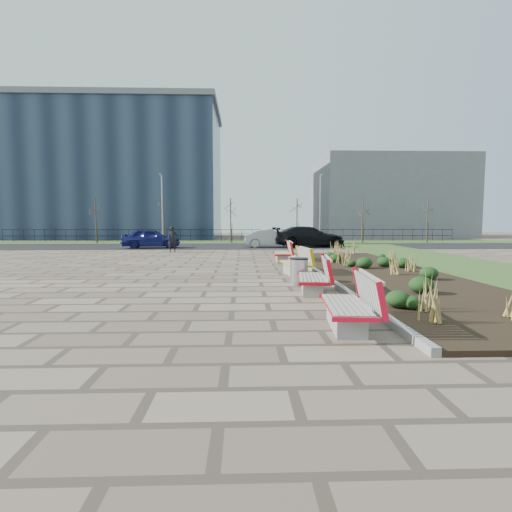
{
  "coord_description": "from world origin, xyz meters",
  "views": [
    {
      "loc": [
        1.08,
        -9.62,
        2.0
      ],
      "look_at": [
        1.5,
        3.0,
        0.9
      ],
      "focal_mm": 28.0,
      "sensor_mm": 36.0,
      "label": 1
    }
  ],
  "objects_px": {
    "bench_d": "(282,252)",
    "lamp_east": "(320,210)",
    "bench_c": "(294,262)",
    "lamp_west": "(162,209)",
    "car_silver": "(271,238)",
    "litter_bin": "(299,272)",
    "car_blue": "(151,238)",
    "bench_a": "(346,302)",
    "pedestrian": "(172,239)",
    "bench_b": "(312,275)",
    "car_black": "(309,237)"
  },
  "relations": [
    {
      "from": "bench_d",
      "to": "lamp_east",
      "type": "bearing_deg",
      "value": 74.51
    },
    {
      "from": "bench_d",
      "to": "bench_c",
      "type": "bearing_deg",
      "value": -88.26
    },
    {
      "from": "bench_a",
      "to": "lamp_west",
      "type": "height_order",
      "value": "lamp_west"
    },
    {
      "from": "litter_bin",
      "to": "car_blue",
      "type": "relative_size",
      "value": 0.2
    },
    {
      "from": "bench_d",
      "to": "lamp_east",
      "type": "relative_size",
      "value": 0.35
    },
    {
      "from": "bench_d",
      "to": "car_blue",
      "type": "distance_m",
      "value": 13.45
    },
    {
      "from": "bench_a",
      "to": "car_silver",
      "type": "relative_size",
      "value": 0.51
    },
    {
      "from": "bench_c",
      "to": "bench_b",
      "type": "bearing_deg",
      "value": -96.13
    },
    {
      "from": "bench_b",
      "to": "car_silver",
      "type": "bearing_deg",
      "value": 96.3
    },
    {
      "from": "bench_a",
      "to": "bench_b",
      "type": "distance_m",
      "value": 3.65
    },
    {
      "from": "bench_b",
      "to": "lamp_east",
      "type": "relative_size",
      "value": 0.35
    },
    {
      "from": "car_blue",
      "to": "car_silver",
      "type": "relative_size",
      "value": 1.03
    },
    {
      "from": "bench_b",
      "to": "bench_c",
      "type": "relative_size",
      "value": 1.0
    },
    {
      "from": "bench_a",
      "to": "bench_c",
      "type": "bearing_deg",
      "value": 95.19
    },
    {
      "from": "bench_d",
      "to": "litter_bin",
      "type": "distance_m",
      "value": 7.08
    },
    {
      "from": "bench_c",
      "to": "lamp_west",
      "type": "distance_m",
      "value": 22.87
    },
    {
      "from": "bench_a",
      "to": "car_blue",
      "type": "xyz_separation_m",
      "value": [
        -8.7,
        22.48,
        0.24
      ]
    },
    {
      "from": "bench_c",
      "to": "car_silver",
      "type": "distance_m",
      "value": 15.71
    },
    {
      "from": "car_black",
      "to": "bench_c",
      "type": "bearing_deg",
      "value": 164.45
    },
    {
      "from": "litter_bin",
      "to": "car_black",
      "type": "bearing_deg",
      "value": 79.64
    },
    {
      "from": "bench_a",
      "to": "lamp_east",
      "type": "bearing_deg",
      "value": 85.18
    },
    {
      "from": "bench_c",
      "to": "lamp_west",
      "type": "relative_size",
      "value": 0.35
    },
    {
      "from": "bench_b",
      "to": "lamp_east",
      "type": "xyz_separation_m",
      "value": [
        5.0,
        24.68,
        2.54
      ]
    },
    {
      "from": "car_silver",
      "to": "lamp_west",
      "type": "distance_m",
      "value": 10.84
    },
    {
      "from": "car_silver",
      "to": "car_black",
      "type": "height_order",
      "value": "car_black"
    },
    {
      "from": "lamp_east",
      "to": "bench_a",
      "type": "bearing_deg",
      "value": -100.01
    },
    {
      "from": "bench_d",
      "to": "lamp_west",
      "type": "distance_m",
      "value": 18.64
    },
    {
      "from": "car_blue",
      "to": "car_black",
      "type": "relative_size",
      "value": 0.77
    },
    {
      "from": "lamp_west",
      "to": "litter_bin",
      "type": "bearing_deg",
      "value": -69.13
    },
    {
      "from": "bench_c",
      "to": "litter_bin",
      "type": "distance_m",
      "value": 2.34
    },
    {
      "from": "bench_c",
      "to": "lamp_west",
      "type": "xyz_separation_m",
      "value": [
        -9.0,
        20.87,
        2.54
      ]
    },
    {
      "from": "bench_b",
      "to": "litter_bin",
      "type": "bearing_deg",
      "value": 102.93
    },
    {
      "from": "bench_c",
      "to": "car_silver",
      "type": "bearing_deg",
      "value": 83.0
    },
    {
      "from": "car_silver",
      "to": "lamp_east",
      "type": "height_order",
      "value": "lamp_east"
    },
    {
      "from": "bench_c",
      "to": "lamp_east",
      "type": "xyz_separation_m",
      "value": [
        5.0,
        20.87,
        2.54
      ]
    },
    {
      "from": "bench_c",
      "to": "lamp_west",
      "type": "bearing_deg",
      "value": 107.2
    },
    {
      "from": "pedestrian",
      "to": "lamp_east",
      "type": "height_order",
      "value": "lamp_east"
    },
    {
      "from": "car_black",
      "to": "car_silver",
      "type": "bearing_deg",
      "value": 86.37
    },
    {
      "from": "pedestrian",
      "to": "car_silver",
      "type": "distance_m",
      "value": 8.04
    },
    {
      "from": "bench_a",
      "to": "bench_b",
      "type": "xyz_separation_m",
      "value": [
        0.0,
        3.65,
        0.0
      ]
    },
    {
      "from": "car_blue",
      "to": "bench_c",
      "type": "bearing_deg",
      "value": -155.58
    },
    {
      "from": "bench_b",
      "to": "lamp_east",
      "type": "height_order",
      "value": "lamp_east"
    },
    {
      "from": "bench_a",
      "to": "bench_d",
      "type": "bearing_deg",
      "value": 95.19
    },
    {
      "from": "bench_a",
      "to": "pedestrian",
      "type": "distance_m",
      "value": 19.85
    },
    {
      "from": "bench_a",
      "to": "car_silver",
      "type": "bearing_deg",
      "value": 94.6
    },
    {
      "from": "bench_a",
      "to": "bench_c",
      "type": "height_order",
      "value": "same"
    },
    {
      "from": "litter_bin",
      "to": "car_blue",
      "type": "xyz_separation_m",
      "value": [
        -8.54,
        17.34,
        0.32
      ]
    },
    {
      "from": "bench_c",
      "to": "lamp_east",
      "type": "bearing_deg",
      "value": 70.39
    },
    {
      "from": "bench_c",
      "to": "car_silver",
      "type": "xyz_separation_m",
      "value": [
        0.24,
        15.7,
        0.2
      ]
    },
    {
      "from": "bench_a",
      "to": "bench_b",
      "type": "relative_size",
      "value": 1.0
    }
  ]
}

